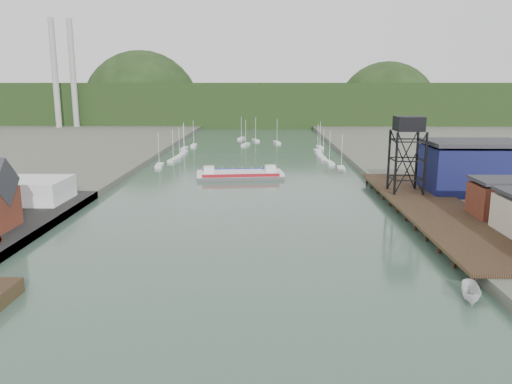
{
  "coord_description": "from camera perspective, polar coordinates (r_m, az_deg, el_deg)",
  "views": [
    {
      "loc": [
        5.14,
        -47.08,
        24.42
      ],
      "look_at": [
        3.29,
        48.39,
        4.0
      ],
      "focal_mm": 35.0,
      "sensor_mm": 36.0,
      "label": 1
    }
  ],
  "objects": [
    {
      "name": "distant_hills",
      "position": [
        348.83,
        -0.4,
        9.76
      ],
      "size": [
        500.0,
        120.0,
        80.0
      ],
      "color": "black",
      "rests_on": "ground"
    },
    {
      "name": "east_pier",
      "position": [
        100.0,
        19.66,
        -1.66
      ],
      "size": [
        14.0,
        70.0,
        2.45
      ],
      "color": "black",
      "rests_on": "ground"
    },
    {
      "name": "marina_sailboats",
      "position": [
        187.17,
        -0.45,
        4.68
      ],
      "size": [
        57.71,
        92.65,
        0.9
      ],
      "color": "silver",
      "rests_on": "ground"
    },
    {
      "name": "blue_shed",
      "position": [
        117.39,
        23.59,
        2.55
      ],
      "size": [
        20.5,
        14.5,
        11.3
      ],
      "color": "#0D113C",
      "rests_on": "east_land"
    },
    {
      "name": "motorboat",
      "position": [
        63.37,
        23.38,
        -10.61
      ],
      "size": [
        3.48,
        5.8,
        2.1
      ],
      "primitive_type": "imported",
      "rotation": [
        0.0,
        0.0,
        -0.28
      ],
      "color": "silver",
      "rests_on": "ground"
    },
    {
      "name": "white_shed",
      "position": [
        110.73,
        -25.26,
        0.2
      ],
      "size": [
        18.0,
        12.0,
        4.5
      ],
      "primitive_type": "cube",
      "color": "silver",
      "rests_on": "west_quay"
    },
    {
      "name": "ground",
      "position": [
        53.28,
        -4.72,
        -15.25
      ],
      "size": [
        600.0,
        600.0,
        0.0
      ],
      "primitive_type": "plane",
      "color": "#2F493E",
      "rests_on": "ground"
    },
    {
      "name": "chain_ferry",
      "position": [
        134.47,
        -1.85,
        2.01
      ],
      "size": [
        23.98,
        11.93,
        3.32
      ],
      "rotation": [
        0.0,
        0.0,
        0.12
      ],
      "color": "#515053",
      "rests_on": "ground"
    },
    {
      "name": "smokestacks",
      "position": [
        300.91,
        -21.08,
        12.35
      ],
      "size": [
        11.2,
        8.2,
        60.0
      ],
      "color": "#A2A39D",
      "rests_on": "ground"
    },
    {
      "name": "lift_tower",
      "position": [
        109.59,
        17.04,
        6.96
      ],
      "size": [
        6.5,
        6.5,
        16.0
      ],
      "color": "black",
      "rests_on": "east_pier"
    }
  ]
}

